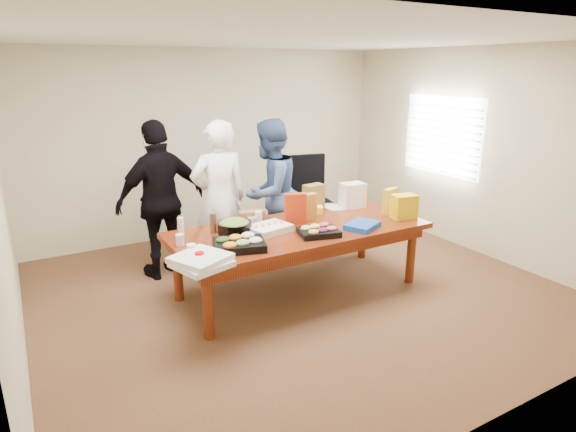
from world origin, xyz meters
TOP-DOWN VIEW (x-y plane):
  - floor at (0.00, 0.00)m, footprint 5.50×5.00m
  - ceiling at (0.00, 0.00)m, footprint 5.50×5.00m
  - wall_back at (0.00, 2.50)m, footprint 5.50×0.04m
  - wall_front at (0.00, -2.50)m, footprint 5.50×0.04m
  - wall_left at (-2.75, 0.00)m, footprint 0.04×5.00m
  - wall_right at (2.75, 0.00)m, footprint 0.04×5.00m
  - window_panel at (2.72, 0.60)m, footprint 0.03×1.40m
  - window_blinds at (2.68, 0.60)m, footprint 0.04×1.36m
  - conference_table at (0.00, 0.00)m, footprint 2.80×1.20m
  - office_chair at (1.02, 1.23)m, footprint 0.72×0.72m
  - person_center at (-0.56, 0.90)m, footprint 0.70×0.48m
  - person_right at (0.13, 0.95)m, footprint 1.12×1.05m
  - person_left at (-1.17, 1.20)m, footprint 1.17×0.67m
  - veggie_tray at (-0.83, -0.25)m, footprint 0.58×0.51m
  - fruit_tray at (0.05, -0.30)m, footprint 0.47×0.41m
  - sheet_cake at (-0.35, 0.04)m, footprint 0.48×0.40m
  - salad_bowl at (-0.68, 0.19)m, footprint 0.41×0.41m
  - chip_bag_blue at (0.59, -0.35)m, footprint 0.46×0.42m
  - chip_bag_red at (0.04, 0.16)m, footprint 0.26×0.17m
  - chip_bag_yellow at (1.22, -0.08)m, footprint 0.22×0.13m
  - chip_bag_orange at (0.23, 0.20)m, footprint 0.20×0.09m
  - mayo_jar at (-0.30, 0.40)m, footprint 0.10×0.10m
  - mustard_bottle at (0.37, 0.37)m, footprint 0.07×0.07m
  - dressing_bottle at (-0.87, 0.32)m, footprint 0.08×0.08m
  - ranch_bottle at (-1.20, 0.40)m, footprint 0.07×0.07m
  - banana_bunch at (0.43, 0.41)m, footprint 0.28×0.24m
  - bread_loaf at (-0.34, 0.49)m, footprint 0.30×0.17m
  - kraft_bag at (0.50, 0.49)m, footprint 0.27×0.18m
  - red_cup at (-1.30, -0.44)m, footprint 0.09×0.09m
  - clear_cup_a at (-1.30, -0.23)m, footprint 0.10×0.10m
  - clear_cup_b at (-1.30, 0.12)m, footprint 0.10×0.10m
  - pizza_box_lower at (-1.30, -0.49)m, footprint 0.54×0.54m
  - pizza_box_upper at (-1.30, -0.48)m, footprint 0.58×0.58m
  - plate_a at (0.79, 0.42)m, footprint 0.32×0.32m
  - plate_b at (0.78, 0.52)m, footprint 0.26×0.26m
  - dip_bowl_a at (0.24, 0.37)m, footprint 0.15×0.15m
  - dip_bowl_b at (-0.34, 0.45)m, footprint 0.21×0.21m
  - grocery_bag_white at (1.00, 0.37)m, footprint 0.31×0.23m
  - grocery_bag_yellow at (1.23, -0.30)m, footprint 0.31×0.24m

SIDE VIEW (x-z plane):
  - floor at x=0.00m, z-range -0.02..0.00m
  - conference_table at x=0.00m, z-range 0.00..0.75m
  - office_chair at x=1.02m, z-range 0.00..1.19m
  - plate_b at x=0.78m, z-range 0.75..0.76m
  - plate_a at x=0.79m, z-range 0.75..0.76m
  - pizza_box_lower at x=-1.30m, z-range 0.75..0.80m
  - chip_bag_blue at x=0.59m, z-range 0.75..0.81m
  - dip_bowl_a at x=0.24m, z-range 0.75..0.81m
  - fruit_tray at x=0.05m, z-range 0.75..0.81m
  - dip_bowl_b at x=-0.34m, z-range 0.75..0.82m
  - veggie_tray at x=-0.83m, z-range 0.75..0.82m
  - sheet_cake at x=-0.35m, z-range 0.75..0.82m
  - banana_bunch at x=0.43m, z-range 0.75..0.83m
  - clear_cup_b at x=-1.30m, z-range 0.75..0.86m
  - red_cup at x=-1.30m, z-range 0.75..0.86m
  - bread_loaf at x=-0.34m, z-range 0.75..0.86m
  - salad_bowl at x=-0.68m, z-range 0.75..0.87m
  - clear_cup_a at x=-1.30m, z-range 0.75..0.87m
  - mayo_jar at x=-0.30m, z-range 0.75..0.88m
  - pizza_box_upper at x=-1.30m, z-range 0.80..0.85m
  - mustard_bottle at x=0.37m, z-range 0.75..0.92m
  - ranch_bottle at x=-1.20m, z-range 0.75..0.94m
  - dressing_bottle at x=-0.87m, z-range 0.75..0.96m
  - grocery_bag_yellow at x=1.23m, z-range 0.75..1.03m
  - chip_bag_yellow at x=1.22m, z-range 0.75..1.06m
  - chip_bag_orange at x=0.23m, z-range 0.75..1.06m
  - grocery_bag_white at x=1.00m, z-range 0.75..1.06m
  - kraft_bag at x=0.50m, z-range 0.75..1.07m
  - person_right at x=0.13m, z-range 0.00..1.84m
  - chip_bag_red at x=0.04m, z-range 0.75..1.09m
  - person_center at x=-0.56m, z-range 0.00..1.87m
  - person_left at x=-1.17m, z-range 0.00..1.87m
  - wall_back at x=0.00m, z-range 0.00..2.70m
  - wall_front at x=0.00m, z-range 0.00..2.70m
  - wall_left at x=-2.75m, z-range 0.00..2.70m
  - wall_right at x=2.75m, z-range 0.00..2.70m
  - window_panel at x=2.72m, z-range 0.95..2.05m
  - window_blinds at x=2.68m, z-range 1.00..2.00m
  - ceiling at x=0.00m, z-range 2.70..2.72m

